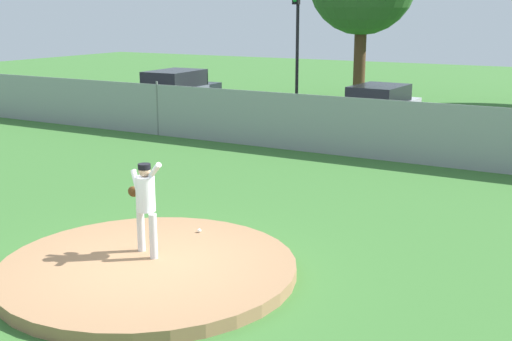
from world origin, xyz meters
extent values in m
plane|color=#386B2D|center=(0.00, 6.00, 0.00)|extent=(80.00, 80.00, 0.00)
cube|color=#2B2B2D|center=(0.00, 14.50, 0.00)|extent=(44.00, 7.00, 0.01)
cylinder|color=#99704C|center=(0.00, 0.00, 0.10)|extent=(4.85, 4.85, 0.21)
cylinder|color=silver|center=(-0.44, 0.39, 0.59)|extent=(0.13, 0.13, 0.77)
cylinder|color=silver|center=(-0.04, 0.21, 0.59)|extent=(0.13, 0.13, 0.77)
cylinder|color=silver|center=(-0.24, 0.30, 1.27)|extent=(0.32, 0.32, 0.59)
cylinder|color=silver|center=(-0.06, 0.30, 1.65)|extent=(0.46, 0.27, 0.40)
cylinder|color=silver|center=(-0.42, 0.30, 1.42)|extent=(0.29, 0.20, 0.46)
ellipsoid|color=#4C2D14|center=(-0.54, 0.35, 1.25)|extent=(0.20, 0.12, 0.18)
sphere|color=tan|center=(-0.24, 0.30, 1.66)|extent=(0.20, 0.20, 0.20)
cylinder|color=black|center=(-0.24, 0.30, 1.73)|extent=(0.21, 0.21, 0.09)
sphere|color=white|center=(-0.11, 1.66, 0.24)|extent=(0.07, 0.07, 0.07)
cube|color=gray|center=(0.00, 10.00, 0.88)|extent=(37.28, 0.03, 1.76)
cylinder|color=slate|center=(-7.46, 10.00, 0.93)|extent=(0.07, 0.07, 1.86)
cube|color=#B7BABF|center=(-1.20, 14.82, 0.65)|extent=(2.00, 4.27, 0.67)
cube|color=black|center=(-1.20, 14.82, 1.29)|extent=(1.76, 2.38, 0.61)
cylinder|color=black|center=(-1.13, 16.12, 0.32)|extent=(1.88, 0.74, 0.64)
cylinder|color=black|center=(-1.27, 13.53, 0.32)|extent=(1.88, 0.74, 0.64)
cube|color=slate|center=(-10.08, 14.62, 0.71)|extent=(2.01, 4.64, 0.77)
cube|color=black|center=(-10.08, 14.62, 1.43)|extent=(1.80, 2.57, 0.67)
cylinder|color=black|center=(-10.12, 16.04, 0.32)|extent=(1.96, 0.70, 0.64)
cylinder|color=black|center=(-10.04, 13.19, 0.32)|extent=(1.96, 0.70, 0.64)
cylinder|color=black|center=(-6.27, 18.54, 2.68)|extent=(0.14, 0.14, 5.36)
sphere|color=green|center=(-6.27, 18.24, 4.64)|extent=(0.18, 0.18, 0.18)
cylinder|color=#4C331E|center=(-4.70, 22.14, 1.91)|extent=(0.57, 0.57, 3.83)
camera|label=1|loc=(6.43, -7.88, 4.20)|focal=46.05mm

